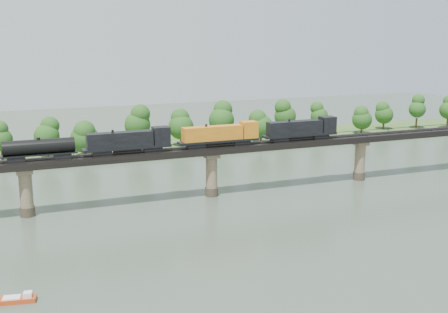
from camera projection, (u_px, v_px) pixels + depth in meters
name	position (u px, v px, depth m)	size (l,w,h in m)	color
ground	(269.00, 240.00, 101.49)	(400.00, 400.00, 0.00)	#344335
far_bank	(152.00, 148.00, 178.60)	(300.00, 24.00, 1.60)	#325020
bridge	(212.00, 173.00, 127.59)	(236.00, 30.00, 11.50)	#473A2D
bridge_superstructure	(211.00, 145.00, 126.22)	(220.00, 4.90, 0.75)	black
far_treeline	(129.00, 127.00, 169.88)	(289.06, 17.54, 13.60)	#382619
freight_train	(190.00, 137.00, 123.96)	(76.34, 2.97, 5.25)	black
motorboat	(18.00, 299.00, 77.86)	(5.09, 2.59, 1.36)	#BA3A15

